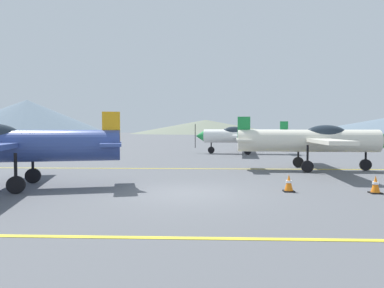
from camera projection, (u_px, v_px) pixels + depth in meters
The scene contains 10 objects.
ground_plane at pixel (185, 193), 11.56m from camera, with size 400.00×400.00×0.00m, color #54565B.
apron_line_near at pixel (170, 238), 6.81m from camera, with size 80.00×0.16×0.01m, color yellow.
apron_line_far at pixel (193, 169), 18.70m from camera, with size 80.00×0.16×0.01m, color yellow.
airplane_near at pixel (9, 145), 12.44m from camera, with size 8.09×9.18×2.76m.
airplane_mid at pixel (313, 140), 18.11m from camera, with size 8.02×9.23×2.76m.
airplane_far at pixel (242, 136), 30.15m from camera, with size 8.05×9.25×2.76m.
traffic_cone_front at pixel (289, 183), 11.86m from camera, with size 0.36×0.36×0.59m.
traffic_cone_side at pixel (375, 185), 11.54m from camera, with size 0.36×0.36×0.59m.
hill_left at pixel (27, 117), 125.86m from camera, with size 59.78×59.78×12.56m, color slate.
hill_centerleft at pixel (206, 127), 165.30m from camera, with size 70.74×70.74×6.42m, color slate.
Camera 1 is at (0.70, -11.47, 2.12)m, focal length 32.90 mm.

